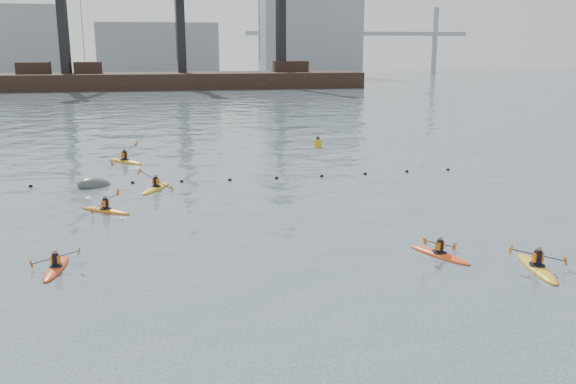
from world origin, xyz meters
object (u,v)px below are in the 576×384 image
object	(u,v)px
kayaker_1	(537,267)
kayaker_2	(106,210)
kayaker_4	(439,254)
kayaker_3	(156,187)
nav_buoy	(318,143)
mooring_buoy	(95,186)
kayaker_5	(125,161)
kayaker_0	(56,267)

from	to	relation	value
kayaker_1	kayaker_2	bearing A→B (deg)	155.16
kayaker_4	kayaker_3	bearing A→B (deg)	-78.05
nav_buoy	kayaker_3	bearing A→B (deg)	-134.57
kayaker_1	kayaker_3	xyz separation A→B (m)	(-14.52, 16.40, -0.00)
kayaker_1	nav_buoy	world-z (taller)	kayaker_1
kayaker_2	mooring_buoy	distance (m)	6.30
kayaker_4	kayaker_5	world-z (taller)	kayaker_5
kayaker_2	kayaker_4	xyz separation A→B (m)	(13.97, -9.57, -0.00)
mooring_buoy	kayaker_4	bearing A→B (deg)	-46.02
kayaker_1	kayaker_2	distance (m)	20.61
mooring_buoy	kayaker_3	bearing A→B (deg)	-22.16
kayaker_1	kayaker_2	xyz separation A→B (m)	(-16.96, 11.72, -0.01)
kayaker_0	kayaker_2	distance (m)	8.37
kayaker_5	nav_buoy	size ratio (longest dim) A/B	2.78
kayaker_2	kayaker_4	size ratio (longest dim) A/B	0.98
kayaker_0	kayaker_5	world-z (taller)	kayaker_5
kayaker_4	nav_buoy	bearing A→B (deg)	-120.22
kayaker_2	kayaker_0	bearing A→B (deg)	-150.57
kayaker_3	kayaker_0	bearing A→B (deg)	-78.56
kayaker_5	nav_buoy	xyz separation A→B (m)	(15.50, 4.03, 0.23)
kayaker_3	kayaker_4	size ratio (longest dim) A/B	1.09
kayaker_1	kayaker_5	world-z (taller)	kayaker_5
kayaker_3	nav_buoy	bearing A→B (deg)	71.82
kayaker_0	nav_buoy	xyz separation A→B (m)	(16.54, 26.26, 0.26)
kayaker_3	kayaker_4	distance (m)	18.34
kayaker_0	kayaker_1	xyz separation A→B (m)	(17.99, -3.42, 0.02)
kayaker_4	mooring_buoy	xyz separation A→B (m)	(-15.20, 15.75, -0.09)
kayaker_4	mooring_buoy	bearing A→B (deg)	-73.03
kayaker_1	kayaker_3	size ratio (longest dim) A/B	1.07
kayaker_2	nav_buoy	distance (m)	23.73
kayaker_0	kayaker_5	size ratio (longest dim) A/B	0.92
kayaker_1	kayaker_0	bearing A→B (deg)	179.06
kayaker_0	kayaker_3	distance (m)	13.44
kayaker_1	kayaker_4	size ratio (longest dim) A/B	1.17
mooring_buoy	nav_buoy	xyz separation A→B (m)	(16.74, 11.78, 0.34)
kayaker_3	nav_buoy	size ratio (longest dim) A/B	2.83
kayaker_5	kayaker_3	bearing A→B (deg)	-119.28
kayaker_2	kayaker_5	distance (m)	13.93
kayaker_4	kayaker_0	bearing A→B (deg)	-31.85
kayaker_4	mooring_buoy	world-z (taller)	kayaker_4
kayaker_0	mooring_buoy	world-z (taller)	kayaker_0
kayaker_2	kayaker_3	world-z (taller)	kayaker_3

